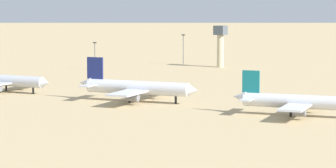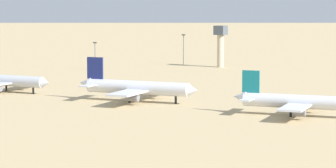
{
  "view_description": "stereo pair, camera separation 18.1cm",
  "coord_description": "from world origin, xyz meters",
  "px_view_note": "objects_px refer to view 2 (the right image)",
  "views": [
    {
      "loc": [
        144.14,
        -230.14,
        34.86
      ],
      "look_at": [
        9.39,
        -1.67,
        6.0
      ],
      "focal_mm": 88.89,
      "sensor_mm": 36.0,
      "label": 1
    },
    {
      "loc": [
        144.29,
        -230.05,
        34.86
      ],
      "look_at": [
        9.39,
        -1.67,
        6.0
      ],
      "focal_mm": 88.89,
      "sensor_mm": 36.0,
      "label": 2
    }
  ],
  "objects_px": {
    "control_tower": "(221,42)",
    "light_pole_east": "(95,53)",
    "parked_jet_teal_5": "(297,102)",
    "parked_jet_navy_3": "(4,80)",
    "parked_jet_navy_4": "(136,88)",
    "light_pole_mid": "(184,47)"
  },
  "relations": [
    {
      "from": "parked_jet_navy_3",
      "to": "parked_jet_teal_5",
      "type": "bearing_deg",
      "value": -5.06
    },
    {
      "from": "light_pole_mid",
      "to": "light_pole_east",
      "type": "distance_m",
      "value": 50.56
    },
    {
      "from": "parked_jet_teal_5",
      "to": "control_tower",
      "type": "bearing_deg",
      "value": 115.45
    },
    {
      "from": "control_tower",
      "to": "light_pole_mid",
      "type": "xyz_separation_m",
      "value": [
        -22.91,
        4.7,
        -3.3
      ]
    },
    {
      "from": "control_tower",
      "to": "parked_jet_teal_5",
      "type": "bearing_deg",
      "value": -55.18
    },
    {
      "from": "control_tower",
      "to": "parked_jet_navy_3",
      "type": "bearing_deg",
      "value": -99.12
    },
    {
      "from": "parked_jet_navy_3",
      "to": "parked_jet_teal_5",
      "type": "xyz_separation_m",
      "value": [
        111.7,
        -2.03,
        0.02
      ]
    },
    {
      "from": "parked_jet_navy_3",
      "to": "light_pole_mid",
      "type": "height_order",
      "value": "light_pole_mid"
    },
    {
      "from": "light_pole_mid",
      "to": "parked_jet_navy_4",
      "type": "bearing_deg",
      "value": -66.58
    },
    {
      "from": "parked_jet_navy_3",
      "to": "light_pole_mid",
      "type": "distance_m",
      "value": 133.61
    },
    {
      "from": "control_tower",
      "to": "light_pole_east",
      "type": "relative_size",
      "value": 1.55
    },
    {
      "from": "parked_jet_navy_3",
      "to": "parked_jet_navy_4",
      "type": "height_order",
      "value": "parked_jet_navy_4"
    },
    {
      "from": "parked_jet_navy_4",
      "to": "light_pole_mid",
      "type": "height_order",
      "value": "light_pole_mid"
    },
    {
      "from": "parked_jet_navy_4",
      "to": "control_tower",
      "type": "bearing_deg",
      "value": 97.8
    },
    {
      "from": "light_pole_mid",
      "to": "light_pole_east",
      "type": "relative_size",
      "value": 1.17
    },
    {
      "from": "light_pole_east",
      "to": "light_pole_mid",
      "type": "bearing_deg",
      "value": 65.84
    },
    {
      "from": "parked_jet_navy_3",
      "to": "light_pole_east",
      "type": "height_order",
      "value": "light_pole_east"
    },
    {
      "from": "parked_jet_teal_5",
      "to": "light_pole_east",
      "type": "height_order",
      "value": "light_pole_east"
    },
    {
      "from": "light_pole_east",
      "to": "parked_jet_navy_4",
      "type": "bearing_deg",
      "value": -47.85
    },
    {
      "from": "parked_jet_teal_5",
      "to": "parked_jet_navy_3",
      "type": "bearing_deg",
      "value": 169.59
    },
    {
      "from": "parked_jet_teal_5",
      "to": "control_tower",
      "type": "distance_m",
      "value": 159.57
    },
    {
      "from": "control_tower",
      "to": "light_pole_east",
      "type": "bearing_deg",
      "value": -136.47
    }
  ]
}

